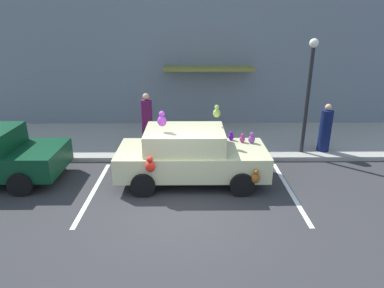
% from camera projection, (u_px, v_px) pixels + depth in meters
% --- Properties ---
extents(ground_plane, '(60.00, 60.00, 0.00)m').
position_uv_depth(ground_plane, '(178.00, 210.00, 8.18)').
color(ground_plane, '#2D2D30').
extents(sidewalk, '(24.00, 4.00, 0.15)m').
position_uv_depth(sidewalk, '(182.00, 140.00, 12.86)').
color(sidewalk, gray).
rests_on(sidewalk, ground).
extents(storefront_building, '(24.00, 1.25, 6.40)m').
position_uv_depth(storefront_building, '(182.00, 51.00, 13.81)').
color(storefront_building, slate).
rests_on(storefront_building, ground).
extents(parking_stripe_front, '(0.12, 3.60, 0.01)m').
position_uv_depth(parking_stripe_front, '(290.00, 190.00, 9.15)').
color(parking_stripe_front, silver).
rests_on(parking_stripe_front, ground).
extents(parking_stripe_rear, '(0.12, 3.60, 0.01)m').
position_uv_depth(parking_stripe_rear, '(94.00, 191.00, 9.10)').
color(parking_stripe_rear, silver).
rests_on(parking_stripe_rear, ground).
extents(plush_covered_car, '(4.14, 2.12, 2.15)m').
position_uv_depth(plush_covered_car, '(190.00, 155.00, 9.45)').
color(plush_covered_car, beige).
rests_on(plush_covered_car, ground).
extents(teddy_bear_on_sidewalk, '(0.41, 0.34, 0.78)m').
position_uv_depth(teddy_bear_on_sidewalk, '(153.00, 142.00, 11.31)').
color(teddy_bear_on_sidewalk, '#9E723D').
rests_on(teddy_bear_on_sidewalk, sidewalk).
extents(street_lamp_post, '(0.28, 0.28, 3.69)m').
position_uv_depth(street_lamp_post, '(309.00, 85.00, 10.68)').
color(street_lamp_post, black).
rests_on(street_lamp_post, sidewalk).
extents(pedestrian_near_shopfront, '(0.37, 0.37, 1.92)m').
position_uv_depth(pedestrian_near_shopfront, '(147.00, 123.00, 11.57)').
color(pedestrian_near_shopfront, '#4D113E').
rests_on(pedestrian_near_shopfront, sidewalk).
extents(pedestrian_walking_past, '(0.40, 0.40, 1.63)m').
position_uv_depth(pedestrian_walking_past, '(325.00, 130.00, 11.32)').
color(pedestrian_walking_past, '#0D1740').
rests_on(pedestrian_walking_past, sidewalk).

